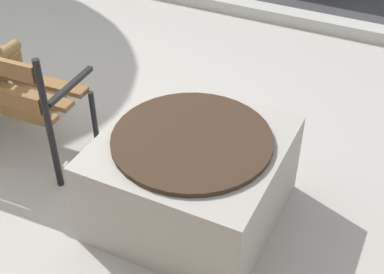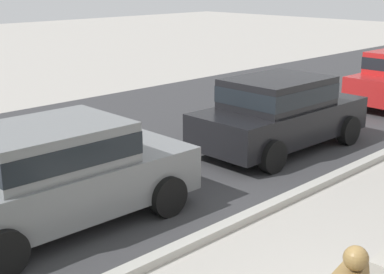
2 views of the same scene
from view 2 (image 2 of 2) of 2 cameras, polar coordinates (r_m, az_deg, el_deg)
name	(u,v)px [view 2 (image 2 of 2)]	position (r m, az deg, el deg)	size (l,w,h in m)	color
curb_stone	(142,265)	(7.18, -5.22, -13.04)	(60.00, 0.20, 0.12)	#B2AFA8
parked_car_grey	(57,172)	(8.27, -13.80, -3.51)	(4.14, 1.99, 1.56)	slate
parked_car_black	(279,111)	(11.81, 9.02, 2.67)	(4.14, 1.99, 1.56)	black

